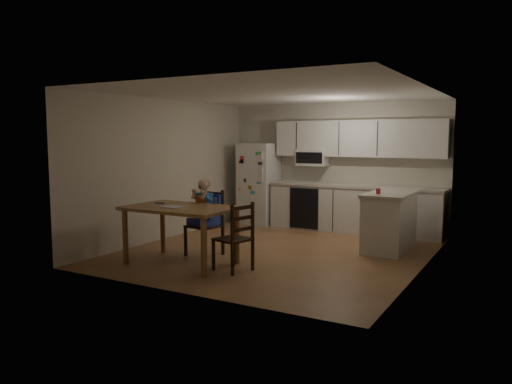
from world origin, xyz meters
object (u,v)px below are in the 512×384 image
Objects in this scene: dining_table at (181,214)px; chair_side at (238,233)px; red_cup at (378,191)px; kitchen_island at (390,221)px; refrigerator at (259,184)px; chair_booster at (206,209)px.

chair_side is at bearing 1.58° from dining_table.
chair_side is at bearing -123.64° from red_cup.
refrigerator is at bearing 158.98° from kitchen_island.
chair_booster is at bearing 89.46° from dining_table.
dining_table is (-2.39, -2.36, 0.25)m from kitchen_island.
chair_side is at bearing -25.70° from chair_booster.
refrigerator is 19.09× the size of red_cup.
chair_side is (0.94, 0.03, -0.19)m from dining_table.
refrigerator is 3.34m from red_cup.
kitchen_island is at bearing -21.02° from refrigerator.
red_cup is 0.09× the size of chair_side.
refrigerator is 1.09× the size of dining_table.
refrigerator reaches higher than red_cup.
dining_table is 0.62m from chair_booster.
refrigerator reaches higher than chair_booster.
kitchen_island is 3.37m from dining_table.
kitchen_island is 0.82× the size of dining_table.
refrigerator is 1.42× the size of chair_booster.
red_cup is at bearing -26.86° from refrigerator.
red_cup reaches higher than dining_table.
kitchen_island is 2.96m from chair_booster.
kitchen_island is 1.34× the size of chair_side.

